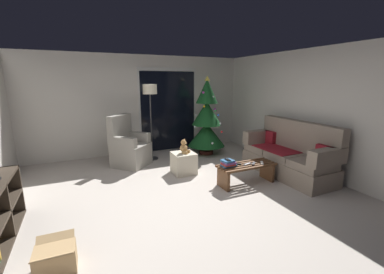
{
  "coord_description": "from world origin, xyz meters",
  "views": [
    {
      "loc": [
        -1.47,
        -3.39,
        1.88
      ],
      "look_at": [
        0.4,
        0.7,
        0.85
      ],
      "focal_mm": 23.34,
      "sensor_mm": 36.0,
      "label": 1
    }
  ],
  "objects_px": {
    "coffee_table": "(246,171)",
    "remote_white": "(262,163)",
    "ottoman": "(184,163)",
    "cell_phone": "(228,160)",
    "floor_lamp": "(150,97)",
    "remote_silver": "(247,164)",
    "teddy_bear_honey": "(184,147)",
    "remote_graphite": "(254,164)",
    "armchair": "(129,148)",
    "teddy_bear_cream_by_tree": "(189,155)",
    "cardboard_box_open_near_shelf": "(56,259)",
    "couch": "(289,155)",
    "remote_black": "(237,164)",
    "book_stack": "(228,163)",
    "christmas_tree": "(207,120)"
  },
  "relations": [
    {
      "from": "couch",
      "to": "floor_lamp",
      "type": "relative_size",
      "value": 1.09
    },
    {
      "from": "remote_white",
      "to": "armchair",
      "type": "bearing_deg",
      "value": 169.91
    },
    {
      "from": "coffee_table",
      "to": "ottoman",
      "type": "height_order",
      "value": "ottoman"
    },
    {
      "from": "remote_black",
      "to": "teddy_bear_cream_by_tree",
      "type": "bearing_deg",
      "value": -133.93
    },
    {
      "from": "teddy_bear_cream_by_tree",
      "to": "cardboard_box_open_near_shelf",
      "type": "bearing_deg",
      "value": -134.44
    },
    {
      "from": "coffee_table",
      "to": "remote_black",
      "type": "xyz_separation_m",
      "value": [
        -0.17,
        0.06,
        0.14
      ]
    },
    {
      "from": "remote_graphite",
      "to": "book_stack",
      "type": "xyz_separation_m",
      "value": [
        -0.49,
        0.08,
        0.05
      ]
    },
    {
      "from": "remote_white",
      "to": "ottoman",
      "type": "xyz_separation_m",
      "value": [
        -1.12,
        1.06,
        -0.17
      ]
    },
    {
      "from": "christmas_tree",
      "to": "floor_lamp",
      "type": "relative_size",
      "value": 1.11
    },
    {
      "from": "cell_phone",
      "to": "christmas_tree",
      "type": "bearing_deg",
      "value": 80.08
    },
    {
      "from": "remote_graphite",
      "to": "floor_lamp",
      "type": "bearing_deg",
      "value": -11.79
    },
    {
      "from": "christmas_tree",
      "to": "ottoman",
      "type": "distance_m",
      "value": 1.64
    },
    {
      "from": "armchair",
      "to": "book_stack",
      "type": "bearing_deg",
      "value": -54.26
    },
    {
      "from": "remote_white",
      "to": "book_stack",
      "type": "relative_size",
      "value": 0.58
    },
    {
      "from": "remote_graphite",
      "to": "cardboard_box_open_near_shelf",
      "type": "xyz_separation_m",
      "value": [
        -3.17,
        -0.94,
        -0.26
      ]
    },
    {
      "from": "remote_silver",
      "to": "teddy_bear_honey",
      "type": "height_order",
      "value": "teddy_bear_honey"
    },
    {
      "from": "remote_white",
      "to": "floor_lamp",
      "type": "xyz_separation_m",
      "value": [
        -1.45,
        2.25,
        1.12
      ]
    },
    {
      "from": "ottoman",
      "to": "teddy_bear_honey",
      "type": "distance_m",
      "value": 0.34
    },
    {
      "from": "remote_black",
      "to": "christmas_tree",
      "type": "xyz_separation_m",
      "value": [
        0.41,
        1.96,
        0.49
      ]
    },
    {
      "from": "remote_graphite",
      "to": "cell_phone",
      "type": "bearing_deg",
      "value": 39.92
    },
    {
      "from": "floor_lamp",
      "to": "remote_black",
      "type": "bearing_deg",
      "value": -64.66
    },
    {
      "from": "teddy_bear_cream_by_tree",
      "to": "christmas_tree",
      "type": "bearing_deg",
      "value": 26.21
    },
    {
      "from": "christmas_tree",
      "to": "remote_graphite",
      "type": "bearing_deg",
      "value": -93.27
    },
    {
      "from": "remote_black",
      "to": "cell_phone",
      "type": "height_order",
      "value": "cell_phone"
    },
    {
      "from": "armchair",
      "to": "ottoman",
      "type": "height_order",
      "value": "armchair"
    },
    {
      "from": "coffee_table",
      "to": "remote_white",
      "type": "distance_m",
      "value": 0.32
    },
    {
      "from": "cell_phone",
      "to": "teddy_bear_cream_by_tree",
      "type": "xyz_separation_m",
      "value": [
        -0.0,
        1.69,
        -0.39
      ]
    },
    {
      "from": "remote_silver",
      "to": "cell_phone",
      "type": "height_order",
      "value": "cell_phone"
    },
    {
      "from": "coffee_table",
      "to": "cardboard_box_open_near_shelf",
      "type": "height_order",
      "value": "coffee_table"
    },
    {
      "from": "remote_black",
      "to": "cardboard_box_open_near_shelf",
      "type": "bearing_deg",
      "value": -31.73
    },
    {
      "from": "cardboard_box_open_near_shelf",
      "to": "remote_white",
      "type": "bearing_deg",
      "value": 15.28
    },
    {
      "from": "teddy_bear_honey",
      "to": "teddy_bear_cream_by_tree",
      "type": "bearing_deg",
      "value": 59.74
    },
    {
      "from": "remote_black",
      "to": "cardboard_box_open_near_shelf",
      "type": "relative_size",
      "value": 0.36
    },
    {
      "from": "ottoman",
      "to": "remote_black",
      "type": "bearing_deg",
      "value": -53.85
    },
    {
      "from": "cell_phone",
      "to": "cardboard_box_open_near_shelf",
      "type": "xyz_separation_m",
      "value": [
        -2.65,
        -1.01,
        -0.38
      ]
    },
    {
      "from": "ottoman",
      "to": "teddy_bear_honey",
      "type": "xyz_separation_m",
      "value": [
        0.01,
        -0.01,
        0.34
      ]
    },
    {
      "from": "book_stack",
      "to": "christmas_tree",
      "type": "xyz_separation_m",
      "value": [
        0.61,
        2.0,
        0.44
      ]
    },
    {
      "from": "coffee_table",
      "to": "floor_lamp",
      "type": "distance_m",
      "value": 2.77
    },
    {
      "from": "teddy_bear_honey",
      "to": "teddy_bear_cream_by_tree",
      "type": "relative_size",
      "value": 1.0
    },
    {
      "from": "teddy_bear_honey",
      "to": "cardboard_box_open_near_shelf",
      "type": "bearing_deg",
      "value": -138.52
    },
    {
      "from": "book_stack",
      "to": "remote_silver",
      "type": "bearing_deg",
      "value": -8.53
    },
    {
      "from": "ottoman",
      "to": "cardboard_box_open_near_shelf",
      "type": "relative_size",
      "value": 1.01
    },
    {
      "from": "cell_phone",
      "to": "ottoman",
      "type": "xyz_separation_m",
      "value": [
        -0.44,
        0.96,
        -0.29
      ]
    },
    {
      "from": "remote_silver",
      "to": "cell_phone",
      "type": "xyz_separation_m",
      "value": [
        -0.39,
        0.05,
        0.12
      ]
    },
    {
      "from": "cell_phone",
      "to": "floor_lamp",
      "type": "height_order",
      "value": "floor_lamp"
    },
    {
      "from": "couch",
      "to": "cardboard_box_open_near_shelf",
      "type": "height_order",
      "value": "couch"
    },
    {
      "from": "floor_lamp",
      "to": "teddy_bear_cream_by_tree",
      "type": "relative_size",
      "value": 6.25
    },
    {
      "from": "remote_graphite",
      "to": "armchair",
      "type": "relative_size",
      "value": 0.14
    },
    {
      "from": "coffee_table",
      "to": "floor_lamp",
      "type": "xyz_separation_m",
      "value": [
        -1.17,
        2.17,
        1.25
      ]
    },
    {
      "from": "armchair",
      "to": "teddy_bear_cream_by_tree",
      "type": "xyz_separation_m",
      "value": [
        1.36,
        -0.23,
        -0.28
      ]
    }
  ]
}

